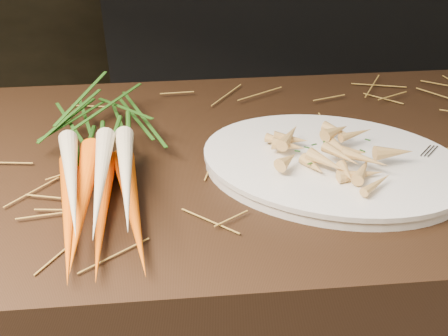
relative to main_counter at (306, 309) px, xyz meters
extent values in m
cube|color=black|center=(0.00, 0.00, 0.00)|extent=(2.40, 0.70, 0.90)
cube|color=black|center=(0.30, 1.88, -0.05)|extent=(1.80, 0.60, 0.80)
cone|color=#E55002|center=(-0.47, -0.17, 0.47)|extent=(0.08, 0.32, 0.04)
cone|color=#E55002|center=(-0.42, -0.17, 0.47)|extent=(0.05, 0.32, 0.04)
cone|color=#E55002|center=(-0.37, -0.17, 0.47)|extent=(0.09, 0.32, 0.04)
cone|color=#E55002|center=(-0.44, -0.18, 0.50)|extent=(0.04, 0.32, 0.04)
cone|color=beige|center=(-0.46, -0.16, 0.53)|extent=(0.09, 0.30, 0.05)
cone|color=beige|center=(-0.41, -0.17, 0.53)|extent=(0.04, 0.30, 0.05)
cone|color=beige|center=(-0.37, -0.16, 0.53)|extent=(0.06, 0.30, 0.05)
ellipsoid|color=#376B20|center=(-0.43, 0.10, 0.51)|extent=(0.21, 0.28, 0.10)
cube|color=silver|center=(0.15, -0.14, 0.48)|extent=(0.14, 0.14, 0.00)
camera|label=1|loc=(-0.28, -0.90, 1.05)|focal=45.00mm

